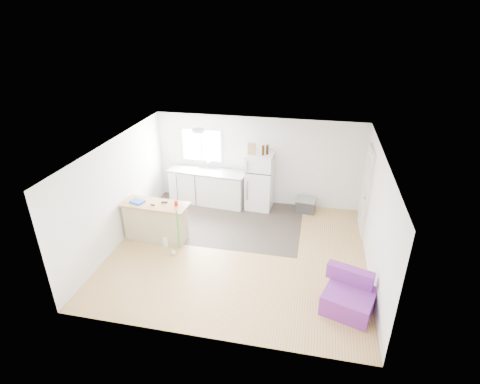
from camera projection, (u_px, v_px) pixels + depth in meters
The scene contains 19 objects.
room at pixel (239, 204), 7.81m from camera, with size 5.51×5.01×2.41m.
vinyl_zone at pixel (221, 220), 9.57m from camera, with size 4.05×2.50×0.00m, color #39302A.
window at pixel (202, 145), 10.13m from camera, with size 1.18×0.06×0.98m.
interior_door at pixel (366, 192), 8.75m from camera, with size 0.11×0.92×2.10m.
ceiling_fixture at pixel (198, 130), 8.58m from camera, with size 0.30×0.30×0.07m, color white.
kitchen_cabinets at pixel (208, 186), 10.28m from camera, with size 2.17×0.84×1.23m.
peninsula at pixel (156, 221), 8.60m from camera, with size 1.54×0.66×0.93m.
refrigerator at pixel (260, 181), 9.88m from camera, with size 0.71×0.68×1.54m.
cooler at pixel (305, 205), 9.90m from camera, with size 0.55×0.41×0.39m.
purple_seat at pixel (349, 297), 6.65m from camera, with size 1.04×1.02×0.69m.
cleaner_jug at pixel (166, 241), 8.49m from camera, with size 0.15×0.12×0.29m.
mop at pixel (175, 245), 8.15m from camera, with size 0.24×0.32×1.15m.
red_cup at pixel (176, 203), 8.29m from camera, with size 0.08×0.08×0.12m, color red.
blue_tray at pixel (137, 201), 8.45m from camera, with size 0.30×0.22×0.04m, color blue.
tool_a at pixel (165, 202), 8.43m from camera, with size 0.14×0.05×0.03m, color black.
tool_b at pixel (153, 205), 8.31m from camera, with size 0.10×0.04×0.03m, color black.
cardboard_box at pixel (252, 149), 9.45m from camera, with size 0.20×0.10×0.30m, color tan.
bottle_left at pixel (263, 150), 9.42m from camera, with size 0.07×0.07×0.25m, color #341C09.
bottle_right at pixel (267, 150), 9.47m from camera, with size 0.07×0.07×0.25m, color #341C09.
Camera 1 is at (1.45, -6.76, 4.84)m, focal length 28.00 mm.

